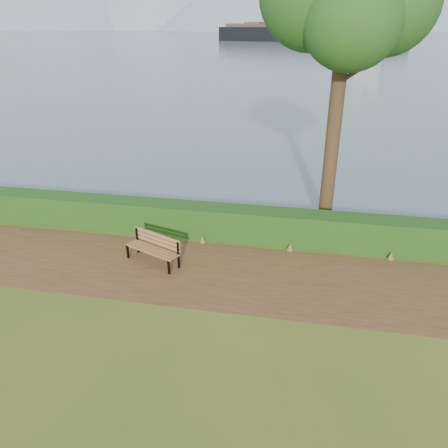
# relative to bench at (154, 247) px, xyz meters

# --- Properties ---
(ground) EXTENTS (140.00, 140.00, 0.00)m
(ground) POSITION_rel_bench_xyz_m (2.16, -0.63, -0.49)
(ground) COLOR #415819
(ground) RESTS_ON ground
(path) EXTENTS (40.00, 3.40, 0.01)m
(path) POSITION_rel_bench_xyz_m (2.16, -0.33, -0.48)
(path) COLOR #53301C
(path) RESTS_ON ground
(hedge) EXTENTS (32.00, 0.85, 1.00)m
(hedge) POSITION_rel_bench_xyz_m (2.16, 1.97, 0.01)
(hedge) COLOR #113E12
(hedge) RESTS_ON ground
(water) EXTENTS (700.00, 510.00, 0.00)m
(water) POSITION_rel_bench_xyz_m (2.16, 259.37, -0.48)
(water) COLOR #4A6178
(water) RESTS_ON ground
(bench) EXTENTS (1.73, 1.13, 0.85)m
(bench) POSITION_rel_bench_xyz_m (0.00, 0.00, 0.00)
(bench) COLOR black
(bench) RESTS_ON ground
(cargo_ship) EXTENTS (65.32, 24.56, 19.64)m
(cargo_ship) POSITION_rel_bench_xyz_m (4.31, 155.19, 2.44)
(cargo_ship) COLOR black
(cargo_ship) RESTS_ON ground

